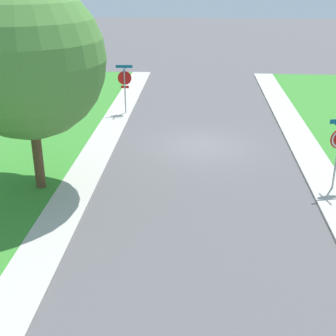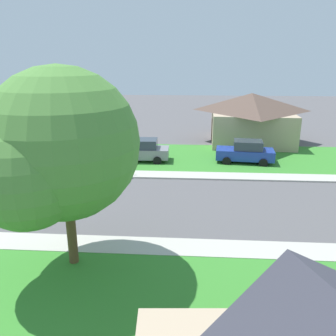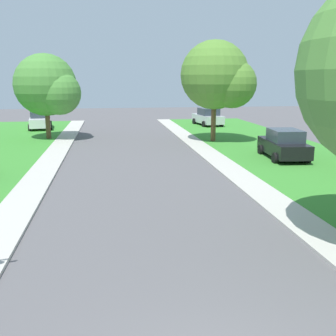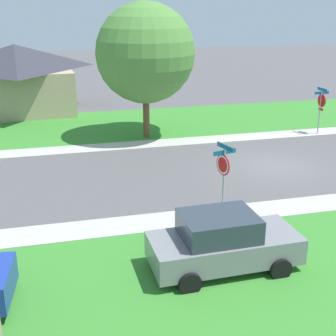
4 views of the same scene
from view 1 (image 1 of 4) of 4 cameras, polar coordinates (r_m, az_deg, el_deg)
name	(u,v)px [view 1 (image 1 of 4)]	position (r m, az deg, el deg)	size (l,w,h in m)	color
ground_plane	(202,146)	(22.06, 4.17, 2.69)	(120.00, 120.00, 0.00)	#565456
sidewalk_east	(6,315)	(12.37, -18.97, -16.44)	(1.40, 56.00, 0.10)	#B7B2A8
stop_sign_near_corner	(125,81)	(26.52, -5.25, 10.39)	(0.92, 0.92, 2.77)	#9E9EA3
tree_sidewalk_near	(21,64)	(17.30, -17.36, 11.84)	(5.78, 5.38, 7.46)	brown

